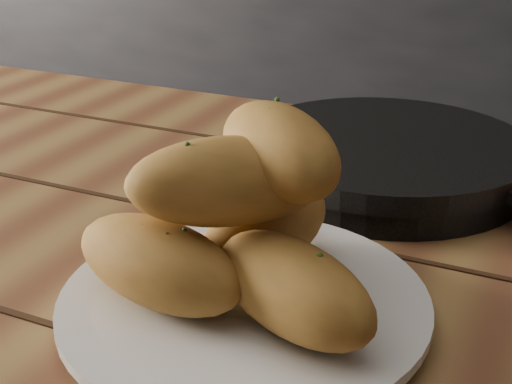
% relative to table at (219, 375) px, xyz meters
% --- Properties ---
extents(counter, '(2.80, 0.60, 0.90)m').
position_rel_table_xyz_m(counter, '(-0.57, 1.55, -0.21)').
color(counter, black).
rests_on(counter, ground).
extents(table, '(1.65, 0.94, 0.75)m').
position_rel_table_xyz_m(table, '(0.00, 0.00, 0.00)').
color(table, brown).
rests_on(table, ground).
extents(plate, '(0.26, 0.26, 0.02)m').
position_rel_table_xyz_m(plate, '(0.04, -0.03, 0.10)').
color(plate, silver).
rests_on(plate, table).
extents(bread_rolls, '(0.25, 0.20, 0.13)m').
position_rel_table_xyz_m(bread_rolls, '(0.04, -0.03, 0.16)').
color(bread_rolls, '#A8712E').
rests_on(bread_rolls, plate).
extents(skillet, '(0.41, 0.30, 0.05)m').
position_rel_table_xyz_m(skillet, '(0.06, 0.26, 0.11)').
color(skillet, black).
rests_on(skillet, table).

